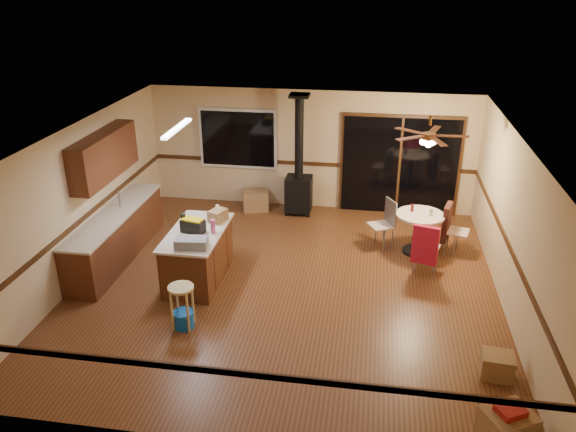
% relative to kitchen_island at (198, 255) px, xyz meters
% --- Properties ---
extents(floor, '(7.00, 7.00, 0.00)m').
position_rel_kitchen_island_xyz_m(floor, '(1.50, 0.00, -0.45)').
color(floor, '#593118').
rests_on(floor, ground).
extents(ceiling, '(7.00, 7.00, 0.00)m').
position_rel_kitchen_island_xyz_m(ceiling, '(1.50, 0.00, 2.15)').
color(ceiling, silver).
rests_on(ceiling, ground).
extents(wall_back, '(7.00, 0.00, 7.00)m').
position_rel_kitchen_island_xyz_m(wall_back, '(1.50, 3.50, 0.85)').
color(wall_back, tan).
rests_on(wall_back, ground).
extents(wall_front, '(7.00, 0.00, 7.00)m').
position_rel_kitchen_island_xyz_m(wall_front, '(1.50, -3.50, 0.85)').
color(wall_front, tan).
rests_on(wall_front, ground).
extents(wall_left, '(0.00, 7.00, 7.00)m').
position_rel_kitchen_island_xyz_m(wall_left, '(-2.00, 0.00, 0.85)').
color(wall_left, tan).
rests_on(wall_left, ground).
extents(wall_right, '(0.00, 7.00, 7.00)m').
position_rel_kitchen_island_xyz_m(wall_right, '(5.00, 0.00, 0.85)').
color(wall_right, tan).
rests_on(wall_right, ground).
extents(chair_rail, '(7.00, 7.00, 0.08)m').
position_rel_kitchen_island_xyz_m(chair_rail, '(1.50, 0.00, 0.55)').
color(chair_rail, '#381F0E').
rests_on(chair_rail, ground).
extents(window, '(1.72, 0.10, 1.32)m').
position_rel_kitchen_island_xyz_m(window, '(-0.10, 3.45, 1.05)').
color(window, black).
rests_on(window, ground).
extents(sliding_door, '(2.52, 0.10, 2.10)m').
position_rel_kitchen_island_xyz_m(sliding_door, '(3.40, 3.45, 0.60)').
color(sliding_door, black).
rests_on(sliding_door, ground).
extents(lower_cabinets, '(0.60, 3.00, 0.86)m').
position_rel_kitchen_island_xyz_m(lower_cabinets, '(-1.70, 0.50, -0.02)').
color(lower_cabinets, '#502614').
rests_on(lower_cabinets, ground).
extents(countertop, '(0.64, 3.04, 0.04)m').
position_rel_kitchen_island_xyz_m(countertop, '(-1.70, 0.50, 0.43)').
color(countertop, '#C1AE96').
rests_on(countertop, lower_cabinets).
extents(upper_cabinets, '(0.35, 2.00, 0.80)m').
position_rel_kitchen_island_xyz_m(upper_cabinets, '(-1.83, 0.70, 1.45)').
color(upper_cabinets, '#502614').
rests_on(upper_cabinets, ground).
extents(kitchen_island, '(0.88, 1.68, 0.90)m').
position_rel_kitchen_island_xyz_m(kitchen_island, '(0.00, 0.00, 0.00)').
color(kitchen_island, '#522814').
rests_on(kitchen_island, ground).
extents(wood_stove, '(0.55, 0.50, 2.52)m').
position_rel_kitchen_island_xyz_m(wood_stove, '(1.30, 3.05, 0.28)').
color(wood_stove, black).
rests_on(wood_stove, ground).
extents(ceiling_fan, '(0.24, 0.24, 0.55)m').
position_rel_kitchen_island_xyz_m(ceiling_fan, '(3.76, 1.59, 1.76)').
color(ceiling_fan, brown).
rests_on(ceiling_fan, ceiling).
extents(fluorescent_strip, '(0.10, 1.20, 0.04)m').
position_rel_kitchen_island_xyz_m(fluorescent_strip, '(-0.30, 0.30, 2.11)').
color(fluorescent_strip, white).
rests_on(fluorescent_strip, ceiling).
extents(toolbox_grey, '(0.53, 0.34, 0.16)m').
position_rel_kitchen_island_xyz_m(toolbox_grey, '(0.11, -0.57, 0.53)').
color(toolbox_grey, slate).
rests_on(toolbox_grey, kitchen_island).
extents(toolbox_black, '(0.42, 0.29, 0.21)m').
position_rel_kitchen_island_xyz_m(toolbox_black, '(-0.04, -0.04, 0.55)').
color(toolbox_black, black).
rests_on(toolbox_black, kitchen_island).
extents(toolbox_yellow_lid, '(0.38, 0.26, 0.03)m').
position_rel_kitchen_island_xyz_m(toolbox_yellow_lid, '(-0.04, -0.04, 0.67)').
color(toolbox_yellow_lid, gold).
rests_on(toolbox_yellow_lid, toolbox_black).
extents(box_on_island, '(0.33, 0.37, 0.21)m').
position_rel_kitchen_island_xyz_m(box_on_island, '(0.25, 0.46, 0.55)').
color(box_on_island, olive).
rests_on(box_on_island, kitchen_island).
extents(bottle_dark, '(0.09, 0.09, 0.29)m').
position_rel_kitchen_island_xyz_m(bottle_dark, '(-0.22, 0.03, 0.59)').
color(bottle_dark, black).
rests_on(bottle_dark, kitchen_island).
extents(bottle_pink, '(0.08, 0.08, 0.24)m').
position_rel_kitchen_island_xyz_m(bottle_pink, '(0.30, -0.02, 0.57)').
color(bottle_pink, '#D84C8C').
rests_on(bottle_pink, kitchen_island).
extents(bottle_white, '(0.06, 0.06, 0.18)m').
position_rel_kitchen_island_xyz_m(bottle_white, '(0.17, 0.72, 0.54)').
color(bottle_white, white).
rests_on(bottle_white, kitchen_island).
extents(bar_stool, '(0.49, 0.49, 0.69)m').
position_rel_kitchen_island_xyz_m(bar_stool, '(0.19, -1.41, -0.11)').
color(bar_stool, tan).
rests_on(bar_stool, floor).
extents(blue_bucket, '(0.34, 0.34, 0.26)m').
position_rel_kitchen_island_xyz_m(blue_bucket, '(0.19, -1.41, -0.33)').
color(blue_bucket, blue).
rests_on(blue_bucket, floor).
extents(dining_table, '(0.88, 0.88, 0.78)m').
position_rel_kitchen_island_xyz_m(dining_table, '(3.76, 1.59, 0.08)').
color(dining_table, black).
rests_on(dining_table, ground).
extents(glass_red, '(0.05, 0.05, 0.14)m').
position_rel_kitchen_island_xyz_m(glass_red, '(3.61, 1.69, 0.40)').
color(glass_red, '#590C14').
rests_on(glass_red, dining_table).
extents(glass_cream, '(0.08, 0.08, 0.14)m').
position_rel_kitchen_island_xyz_m(glass_cream, '(3.94, 1.54, 0.40)').
color(glass_cream, beige).
rests_on(glass_cream, dining_table).
extents(chair_left, '(0.55, 0.54, 0.51)m').
position_rel_kitchen_island_xyz_m(chair_left, '(3.15, 1.74, 0.14)').
color(chair_left, '#BFA18E').
rests_on(chair_left, ground).
extents(chair_near, '(0.53, 0.56, 0.70)m').
position_rel_kitchen_island_xyz_m(chair_near, '(3.81, 0.71, 0.14)').
color(chair_near, '#BFA18E').
rests_on(chair_near, ground).
extents(chair_right, '(0.56, 0.53, 0.70)m').
position_rel_kitchen_island_xyz_m(chair_right, '(4.28, 1.69, 0.14)').
color(chair_right, '#BFA18E').
rests_on(chair_right, ground).
extents(box_under_window, '(0.64, 0.57, 0.43)m').
position_rel_kitchen_island_xyz_m(box_under_window, '(0.33, 3.10, -0.24)').
color(box_under_window, olive).
rests_on(box_under_window, floor).
extents(box_corner_a, '(0.68, 0.65, 0.40)m').
position_rel_kitchen_island_xyz_m(box_corner_a, '(4.51, -2.97, -0.25)').
color(box_corner_a, olive).
rests_on(box_corner_a, floor).
extents(box_corner_b, '(0.44, 0.39, 0.33)m').
position_rel_kitchen_island_xyz_m(box_corner_b, '(4.60, -1.83, -0.29)').
color(box_corner_b, olive).
rests_on(box_corner_b, floor).
extents(box_small_red, '(0.37, 0.35, 0.08)m').
position_rel_kitchen_island_xyz_m(box_small_red, '(4.51, -2.97, -0.01)').
color(box_small_red, maroon).
rests_on(box_small_red, box_corner_a).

